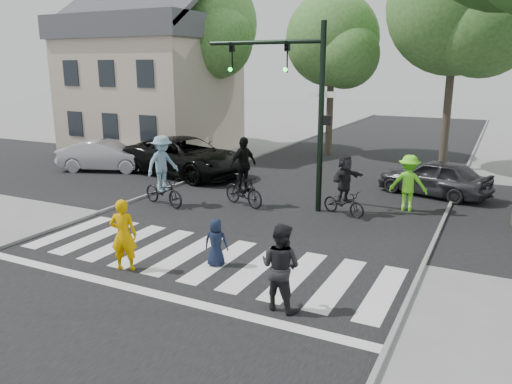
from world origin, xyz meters
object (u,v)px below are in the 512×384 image
pedestrian_adult (280,267)px  cyclist_right (344,189)px  cyclist_mid (243,178)px  car_suv (186,157)px  pedestrian_woman (124,235)px  cyclist_left (163,176)px  car_silver (106,156)px  pedestrian_child (216,242)px  traffic_signal (297,91)px  car_grey (434,177)px

pedestrian_adult → cyclist_right: (-0.75, 6.75, -0.00)m
cyclist_mid → car_suv: size_ratio=0.40×
pedestrian_woman → cyclist_left: size_ratio=0.71×
pedestrian_woman → car_silver: size_ratio=0.41×
pedestrian_child → cyclist_left: 5.80m
pedestrian_child → car_suv: size_ratio=0.20×
pedestrian_adult → car_suv: size_ratio=0.30×
traffic_signal → pedestrian_child: 6.40m
pedestrian_child → pedestrian_adult: bearing=134.1°
car_suv → car_grey: (10.18, 1.16, -0.15)m
pedestrian_child → cyclist_right: bearing=-121.0°
pedestrian_child → cyclist_mid: cyclist_mid is taller
cyclist_right → pedestrian_woman: bearing=-116.5°
cyclist_right → car_silver: size_ratio=0.47×
car_suv → pedestrian_child: bearing=-130.1°
traffic_signal → pedestrian_adult: 7.84m
traffic_signal → car_silver: 10.71m
car_suv → car_silver: car_suv is taller
pedestrian_adult → pedestrian_child: bearing=-22.7°
cyclist_right → car_grey: bearing=60.5°
pedestrian_woman → car_grey: bearing=-140.5°
cyclist_mid → cyclist_right: size_ratio=1.21×
car_grey → car_silver: bearing=-66.5°
cyclist_mid → cyclist_left: bearing=-155.5°
traffic_signal → pedestrian_woman: bearing=-103.3°
pedestrian_woman → cyclist_right: 7.38m
pedestrian_child → car_suv: (-6.45, 8.19, 0.24)m
pedestrian_adult → car_silver: 15.24m
pedestrian_adult → cyclist_mid: size_ratio=0.74×
traffic_signal → car_silver: size_ratio=1.42×
traffic_signal → cyclist_right: traffic_signal is taller
cyclist_left → pedestrian_woman: bearing=-62.6°
cyclist_mid → car_grey: bearing=38.2°
pedestrian_woman → car_suv: size_ratio=0.29×
traffic_signal → cyclist_mid: 3.41m
cyclist_left → car_grey: bearing=34.4°
pedestrian_woman → car_grey: (5.52, 10.52, -0.18)m
car_silver → cyclist_left: bearing=-141.0°
car_grey → cyclist_mid: bearing=-36.4°
pedestrian_child → cyclist_mid: size_ratio=0.49×
pedestrian_child → car_suv: 10.42m
traffic_signal → pedestrian_child: bearing=-87.8°
traffic_signal → cyclist_mid: bearing=-162.0°
pedestrian_woman → car_suv: pedestrian_woman is taller
traffic_signal → cyclist_right: bearing=-1.6°
traffic_signal → cyclist_left: bearing=-158.0°
cyclist_mid → pedestrian_adult: bearing=-56.6°
cyclist_left → cyclist_mid: cyclist_left is taller
pedestrian_woman → cyclist_left: (-2.58, 4.97, 0.19)m
car_silver → car_grey: 14.12m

